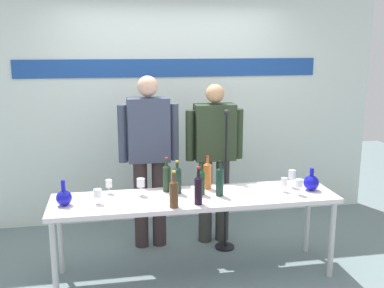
# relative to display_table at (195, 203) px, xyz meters

# --- Properties ---
(ground_plane) EXTENTS (10.00, 10.00, 0.00)m
(ground_plane) POSITION_rel_display_table_xyz_m (0.00, 0.00, -0.69)
(ground_plane) COLOR slate
(back_wall) EXTENTS (4.90, 0.11, 3.00)m
(back_wall) POSITION_rel_display_table_xyz_m (0.00, 1.49, 0.81)
(back_wall) COLOR white
(back_wall) RESTS_ON ground
(display_table) EXTENTS (2.50, 0.61, 0.75)m
(display_table) POSITION_rel_display_table_xyz_m (0.00, 0.00, 0.00)
(display_table) COLOR white
(display_table) RESTS_ON ground
(decanter_blue_left) EXTENTS (0.13, 0.13, 0.22)m
(decanter_blue_left) POSITION_rel_display_table_xyz_m (-1.11, -0.02, 0.13)
(decanter_blue_left) COLOR #1518B5
(decanter_blue_left) RESTS_ON display_table
(decanter_blue_right) EXTENTS (0.14, 0.14, 0.21)m
(decanter_blue_right) POSITION_rel_display_table_xyz_m (1.08, -0.02, 0.13)
(decanter_blue_right) COLOR #1314C0
(decanter_blue_right) RESTS_ON display_table
(presenter_left) EXTENTS (0.60, 0.22, 1.76)m
(presenter_left) POSITION_rel_display_table_xyz_m (-0.34, 0.70, 0.32)
(presenter_left) COLOR #392A2C
(presenter_left) RESTS_ON ground
(presenter_right) EXTENTS (0.60, 0.22, 1.67)m
(presenter_right) POSITION_rel_display_table_xyz_m (0.34, 0.70, 0.26)
(presenter_right) COLOR #363630
(presenter_right) RESTS_ON ground
(wine_bottle_0) EXTENTS (0.07, 0.07, 0.32)m
(wine_bottle_0) POSITION_rel_display_table_xyz_m (0.22, -0.02, 0.20)
(wine_bottle_0) COLOR #163328
(wine_bottle_0) RESTS_ON display_table
(wine_bottle_1) EXTENTS (0.07, 0.07, 0.32)m
(wine_bottle_1) POSITION_rel_display_table_xyz_m (-0.23, 0.19, 0.20)
(wine_bottle_1) COLOR #223B22
(wine_bottle_1) RESTS_ON display_table
(wine_bottle_2) EXTENTS (0.07, 0.07, 0.32)m
(wine_bottle_2) POSITION_rel_display_table_xyz_m (-0.01, -0.20, 0.19)
(wine_bottle_2) COLOR black
(wine_bottle_2) RESTS_ON display_table
(wine_bottle_3) EXTENTS (0.08, 0.08, 0.31)m
(wine_bottle_3) POSITION_rel_display_table_xyz_m (0.16, 0.20, 0.19)
(wine_bottle_3) COLOR orange
(wine_bottle_3) RESTS_ON display_table
(wine_bottle_4) EXTENTS (0.07, 0.07, 0.30)m
(wine_bottle_4) POSITION_rel_display_table_xyz_m (0.06, 0.05, 0.18)
(wine_bottle_4) COLOR #12411C
(wine_bottle_4) RESTS_ON display_table
(wine_bottle_5) EXTENTS (0.07, 0.07, 0.31)m
(wine_bottle_5) POSITION_rel_display_table_xyz_m (-0.22, -0.23, 0.19)
(wine_bottle_5) COLOR #52331D
(wine_bottle_5) RESTS_ON display_table
(wine_bottle_6) EXTENTS (0.08, 0.08, 0.30)m
(wine_bottle_6) POSITION_rel_display_table_xyz_m (-0.14, 0.12, 0.19)
(wine_bottle_6) COLOR #183327
(wine_bottle_6) RESTS_ON display_table
(wine_glass_left_0) EXTENTS (0.06, 0.06, 0.13)m
(wine_glass_left_0) POSITION_rel_display_table_xyz_m (-0.74, 0.22, 0.15)
(wine_glass_left_0) COLOR white
(wine_glass_left_0) RESTS_ON display_table
(wine_glass_left_1) EXTENTS (0.07, 0.07, 0.13)m
(wine_glass_left_1) POSITION_rel_display_table_xyz_m (-0.84, -0.04, 0.15)
(wine_glass_left_1) COLOR white
(wine_glass_left_1) RESTS_ON display_table
(wine_glass_left_2) EXTENTS (0.07, 0.07, 0.16)m
(wine_glass_left_2) POSITION_rel_display_table_xyz_m (-0.47, 0.11, 0.17)
(wine_glass_left_2) COLOR white
(wine_glass_left_2) RESTS_ON display_table
(wine_glass_right_0) EXTENTS (0.06, 0.06, 0.13)m
(wine_glass_right_0) POSITION_rel_display_table_xyz_m (0.81, -0.02, 0.15)
(wine_glass_right_0) COLOR white
(wine_glass_right_0) RESTS_ON display_table
(wine_glass_right_1) EXTENTS (0.07, 0.07, 0.14)m
(wine_glass_right_1) POSITION_rel_display_table_xyz_m (0.91, -0.13, 0.17)
(wine_glass_right_1) COLOR white
(wine_glass_right_1) RESTS_ON display_table
(wine_glass_right_2) EXTENTS (0.07, 0.07, 0.17)m
(wine_glass_right_2) POSITION_rel_display_table_xyz_m (0.93, 0.09, 0.18)
(wine_glass_right_2) COLOR white
(wine_glass_right_2) RESTS_ON display_table
(microphone_stand) EXTENTS (0.20, 0.20, 1.44)m
(microphone_stand) POSITION_rel_display_table_xyz_m (0.41, 0.49, -0.21)
(microphone_stand) COLOR black
(microphone_stand) RESTS_ON ground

